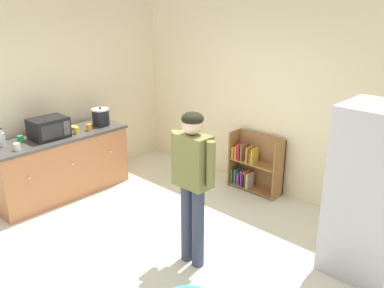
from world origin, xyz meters
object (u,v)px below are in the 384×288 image
at_px(standing_person, 192,176).
at_px(orange_cup, 89,127).
at_px(microwave, 49,128).
at_px(yellow_cup, 76,130).
at_px(kitchen_counter, 62,165).
at_px(banana_bunch, 73,127).
at_px(refrigerator, 371,193).
at_px(clear_bottle, 2,139).
at_px(green_cup, 20,139).
at_px(bookshelf, 253,166).
at_px(crock_pot, 101,117).
at_px(white_cup, 17,147).

distance_m(standing_person, orange_cup, 2.40).
distance_m(microwave, yellow_cup, 0.38).
xyz_separation_m(kitchen_counter, microwave, (0.01, -0.13, 0.59)).
bearing_deg(microwave, banana_bunch, 107.02).
distance_m(refrigerator, clear_bottle, 4.42).
bearing_deg(green_cup, standing_person, 12.43).
height_order(clear_bottle, yellow_cup, clear_bottle).
bearing_deg(bookshelf, orange_cup, -138.03).
relative_size(standing_person, clear_bottle, 6.86).
height_order(bookshelf, orange_cup, orange_cup).
relative_size(bookshelf, clear_bottle, 3.46).
bearing_deg(microwave, yellow_cup, 73.58).
height_order(kitchen_counter, bookshelf, kitchen_counter).
bearing_deg(crock_pot, yellow_cup, -80.46).
bearing_deg(banana_bunch, crock_pot, 67.39).
distance_m(refrigerator, bookshelf, 2.20).
xyz_separation_m(bookshelf, standing_person, (0.59, -1.95, 0.66)).
bearing_deg(orange_cup, kitchen_counter, -106.33).
distance_m(clear_bottle, yellow_cup, 0.97).
height_order(crock_pot, yellow_cup, crock_pot).
distance_m(standing_person, green_cup, 2.65).
bearing_deg(refrigerator, orange_cup, -168.30).
distance_m(microwave, orange_cup, 0.57).
relative_size(clear_bottle, green_cup, 2.59).
bearing_deg(yellow_cup, white_cup, -86.32).
bearing_deg(crock_pot, white_cup, -84.25).
relative_size(bookshelf, orange_cup, 8.95).
distance_m(microwave, green_cup, 0.39).
bearing_deg(refrigerator, clear_bottle, -154.26).
bearing_deg(banana_bunch, white_cup, -73.09).
distance_m(refrigerator, green_cup, 4.31).
bearing_deg(white_cup, green_cup, 147.34).
relative_size(clear_bottle, orange_cup, 2.59).
bearing_deg(refrigerator, kitchen_counter, -162.80).
bearing_deg(bookshelf, crock_pot, -144.69).
relative_size(standing_person, microwave, 3.51).
bearing_deg(banana_bunch, clear_bottle, -89.10).
height_order(microwave, orange_cup, microwave).
distance_m(crock_pot, orange_cup, 0.30).
bearing_deg(standing_person, bookshelf, 106.96).
relative_size(green_cup, yellow_cup, 1.00).
distance_m(microwave, clear_bottle, 0.60).
relative_size(crock_pot, yellow_cup, 2.96).
distance_m(bookshelf, standing_person, 2.14).
bearing_deg(yellow_cup, standing_person, -3.56).
distance_m(kitchen_counter, white_cup, 0.85).
xyz_separation_m(orange_cup, white_cup, (0.05, -1.09, 0.00)).
bearing_deg(kitchen_counter, refrigerator, 17.20).
height_order(bookshelf, clear_bottle, clear_bottle).
height_order(kitchen_counter, green_cup, green_cup).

